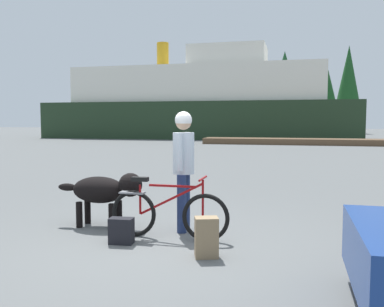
{
  "coord_description": "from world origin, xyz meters",
  "views": [
    {
      "loc": [
        1.79,
        -5.24,
        1.67
      ],
      "look_at": [
        0.07,
        1.62,
        1.1
      ],
      "focal_mm": 39.17,
      "sensor_mm": 36.0,
      "label": 1
    }
  ],
  "objects": [
    {
      "name": "backpack",
      "position": [
        0.75,
        -0.36,
        0.25
      ],
      "size": [
        0.33,
        0.28,
        0.49
      ],
      "primitive_type": "cube",
      "rotation": [
        0.0,
        0.0,
        0.32
      ],
      "color": "#8C7251",
      "rests_on": "ground_plane"
    },
    {
      "name": "pine_tree_far_left",
      "position": [
        -11.04,
        52.64,
        6.89
      ],
      "size": [
        3.94,
        3.94,
        10.76
      ],
      "color": "#4C331E",
      "rests_on": "ground_plane"
    },
    {
      "name": "sailboat_moored",
      "position": [
        -5.83,
        31.11,
        0.48
      ],
      "size": [
        8.88,
        2.49,
        7.9
      ],
      "color": "navy",
      "rests_on": "ground_plane"
    },
    {
      "name": "pine_tree_mid_back",
      "position": [
        5.89,
        59.54,
        6.31
      ],
      "size": [
        3.21,
        3.21,
        9.49
      ],
      "color": "#4C331E",
      "rests_on": "ground_plane"
    },
    {
      "name": "dock_pier",
      "position": [
        1.98,
        24.37,
        0.2
      ],
      "size": [
        13.21,
        2.26,
        0.4
      ],
      "primitive_type": "cube",
      "color": "brown",
      "rests_on": "ground_plane"
    },
    {
      "name": "ground_plane",
      "position": [
        0.0,
        0.0,
        0.0
      ],
      "size": [
        160.0,
        160.0,
        0.0
      ],
      "primitive_type": "plane",
      "color": "#595B5B"
    },
    {
      "name": "bicycle",
      "position": [
        0.05,
        0.29,
        0.37
      ],
      "size": [
        1.72,
        0.44,
        0.89
      ],
      "color": "black",
      "rests_on": "ground_plane"
    },
    {
      "name": "ferry_boat",
      "position": [
        -7.06,
        32.62,
        3.13
      ],
      "size": [
        28.08,
        7.41,
        8.87
      ],
      "color": "#1E331E",
      "rests_on": "ground_plane"
    },
    {
      "name": "pine_tree_far_right",
      "position": [
        7.86,
        50.63,
        7.13
      ],
      "size": [
        2.96,
        2.96,
        10.91
      ],
      "color": "#4C331E",
      "rests_on": "ground_plane"
    },
    {
      "name": "dog",
      "position": [
        -1.1,
        0.69,
        0.58
      ],
      "size": [
        1.42,
        0.49,
        0.86
      ],
      "color": "black",
      "rests_on": "ground_plane"
    },
    {
      "name": "handbag_pannier",
      "position": [
        -0.49,
        -0.09,
        0.18
      ],
      "size": [
        0.33,
        0.21,
        0.35
      ],
      "primitive_type": "cube",
      "rotation": [
        0.0,
        0.0,
        0.09
      ],
      "color": "black",
      "rests_on": "ground_plane"
    },
    {
      "name": "pine_tree_center",
      "position": [
        0.04,
        51.38,
        6.95
      ],
      "size": [
        4.22,
        4.22,
        10.64
      ],
      "color": "#4C331E",
      "rests_on": "ground_plane"
    },
    {
      "name": "person_cyclist",
      "position": [
        0.15,
        0.76,
        1.1
      ],
      "size": [
        0.32,
        0.53,
        1.8
      ],
      "color": "navy",
      "rests_on": "ground_plane"
    }
  ]
}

